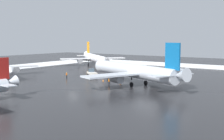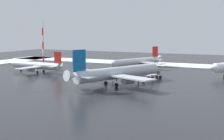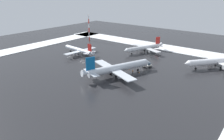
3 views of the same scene
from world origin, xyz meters
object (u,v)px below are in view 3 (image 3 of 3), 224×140
Objects in this scene: traffic_cone_near_nose at (122,72)px; airplane_distant_tail at (117,68)px; airplane_far_rear at (79,50)px; ground_crew_beside_wing at (118,69)px; ground_crew_by_nose_gear at (141,61)px; antenna_mast at (89,28)px; airplane_foreground_jet at (144,48)px; traffic_cone_wingtip_side at (139,72)px; ground_crew_mid_apron at (133,71)px; traffic_cone_mid_line at (129,69)px; airplane_parked_portside at (216,61)px; pushback_tug at (147,65)px.

airplane_distant_tail is at bearing 91.45° from traffic_cone_near_nose.
ground_crew_beside_wing is (-35.43, 8.09, -1.69)m from airplane_far_rear.
ground_crew_beside_wing is at bearing 164.20° from ground_crew_by_nose_gear.
airplane_foreground_jet is at bearing 177.51° from antenna_mast.
airplane_far_rear is at bearing -5.13° from traffic_cone_wingtip_side.
airplane_far_rear reaches higher than ground_crew_mid_apron.
ground_crew_beside_wing is 3.11× the size of traffic_cone_mid_line.
pushback_tug is at bearing -13.88° from airplane_parked_portside.
airplane_parked_portside is 5.66× the size of pushback_tug.
airplane_foreground_jet is (-28.73, -28.46, 0.20)m from airplane_far_rear.
airplane_distant_tail is at bearing 36.27° from airplane_foreground_jet.
traffic_cone_near_nose is (0.10, -3.96, -3.31)m from airplane_distant_tail.
antenna_mast reaches higher than traffic_cone_wingtip_side.
airplane_distant_tail is at bearing 175.37° from ground_crew_by_nose_gear.
ground_crew_beside_wing is at bearing -179.27° from pushback_tug.
traffic_cone_wingtip_side is (-0.70, 9.08, -1.01)m from pushback_tug.
airplane_foreground_jet is 5.55× the size of pushback_tug.
antenna_mast is 75.16m from traffic_cone_wingtip_side.
airplane_distant_tail is 20.50× the size of ground_crew_by_nose_gear.
airplane_foreground_jet is at bearing -63.10° from traffic_cone_wingtip_side.
ground_crew_mid_apron is 3.11× the size of traffic_cone_mid_line.
airplane_parked_portside reaches higher than traffic_cone_wingtip_side.
airplane_distant_tail is 19.02m from pushback_tug.
airplane_far_rear is at bearing -173.17° from ground_crew_mid_apron.
ground_crew_mid_apron is at bearing -148.60° from traffic_cone_near_nose.
traffic_cone_near_nose is at bearing 22.67° from airplane_distant_tail.
airplane_far_rear is at bearing -4.94° from traffic_cone_mid_line.
ground_crew_beside_wing is 1.00× the size of ground_crew_mid_apron.
antenna_mast is (65.29, -25.59, 8.61)m from pushback_tug.
traffic_cone_near_nose is at bearing -4.51° from airplane_parked_portside.
pushback_tug is 15.97m from ground_crew_beside_wing.
ground_crew_mid_apron is at bearing 142.43° from traffic_cone_mid_line.
airplane_far_rear reaches higher than traffic_cone_mid_line.
ground_crew_mid_apron is at bearing 50.77° from traffic_cone_wingtip_side.
ground_crew_by_nose_gear is at bearing 160.17° from antenna_mast.
pushback_tug is 2.94× the size of ground_crew_by_nose_gear.
traffic_cone_wingtip_side is (-9.79, -4.04, -0.70)m from ground_crew_beside_wing.
traffic_cone_near_nose is (-10.26, 37.56, -2.59)m from airplane_foreground_jet.
airplane_distant_tail is at bearing 89.66° from traffic_cone_mid_line.
ground_crew_beside_wing is at bearing -15.73° from traffic_cone_near_nose.
ground_crew_mid_apron is 3.11× the size of traffic_cone_wingtip_side.
airplane_distant_tail is 50.62m from airplane_parked_portside.
airplane_parked_portside is at bearing -71.03° from ground_crew_by_nose_gear.
ground_crew_beside_wing is 3.11× the size of traffic_cone_near_nose.
airplane_distant_tail is 42.80m from airplane_foreground_jet.
traffic_cone_mid_line is (-0.16, -5.71, 0.00)m from traffic_cone_near_nose.
ground_crew_beside_wing is 17.69m from ground_crew_by_nose_gear.
airplane_foreground_jet is at bearing 35.24° from airplane_distant_tail.
traffic_cone_near_nose and traffic_cone_wingtip_side have the same top height.
airplane_distant_tail reaches higher than ground_crew_mid_apron.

